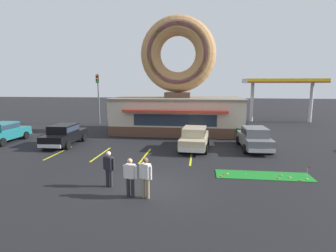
# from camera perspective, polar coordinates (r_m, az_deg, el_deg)

# --- Properties ---
(ground_plane) EXTENTS (160.00, 160.00, 0.00)m
(ground_plane) POSITION_cam_1_polar(r_m,az_deg,el_deg) (12.38, -3.97, -12.83)
(ground_plane) COLOR black
(donut_shop_building) EXTENTS (12.30, 6.75, 10.96)m
(donut_shop_building) POSITION_cam_1_polar(r_m,az_deg,el_deg) (25.32, 2.12, 7.06)
(donut_shop_building) COLOR brown
(donut_shop_building) RESTS_ON ground
(putting_mat) EXTENTS (4.74, 1.32, 0.03)m
(putting_mat) POSITION_cam_1_polar(r_m,az_deg,el_deg) (14.42, 19.99, -10.10)
(putting_mat) COLOR #197523
(putting_mat) RESTS_ON ground
(mini_donut_near_left) EXTENTS (0.13, 0.13, 0.04)m
(mini_donut_near_left) POSITION_cam_1_polar(r_m,az_deg,el_deg) (14.20, 22.98, -10.43)
(mini_donut_near_left) COLOR #D17F47
(mini_donut_near_left) RESTS_ON putting_mat
(mini_donut_near_right) EXTENTS (0.13, 0.13, 0.04)m
(mini_donut_near_right) POSITION_cam_1_polar(r_m,az_deg,el_deg) (14.56, 25.05, -10.09)
(mini_donut_near_right) COLOR #E5C666
(mini_donut_near_right) RESTS_ON putting_mat
(mini_donut_mid_left) EXTENTS (0.13, 0.13, 0.04)m
(mini_donut_mid_left) POSITION_cam_1_polar(r_m,az_deg,el_deg) (14.64, 23.39, -9.87)
(mini_donut_mid_left) COLOR #D8667F
(mini_donut_mid_left) RESTS_ON putting_mat
(mini_donut_mid_centre) EXTENTS (0.13, 0.13, 0.04)m
(mini_donut_mid_centre) POSITION_cam_1_polar(r_m,az_deg,el_deg) (14.67, 28.08, -10.16)
(mini_donut_mid_centre) COLOR #E5C666
(mini_donut_mid_centre) RESTS_ON putting_mat
(mini_donut_mid_right) EXTENTS (0.13, 0.13, 0.04)m
(mini_donut_mid_right) POSITION_cam_1_polar(r_m,az_deg,el_deg) (14.37, 26.88, -10.47)
(mini_donut_mid_right) COLOR #A5724C
(mini_donut_mid_right) RESTS_ON putting_mat
(mini_donut_far_left) EXTENTS (0.13, 0.13, 0.04)m
(mini_donut_far_left) POSITION_cam_1_polar(r_m,az_deg,el_deg) (14.08, 12.81, -10.08)
(mini_donut_far_left) COLOR #E5C666
(mini_donut_far_left) RESTS_ON putting_mat
(mini_donut_far_centre) EXTENTS (0.13, 0.13, 0.04)m
(mini_donut_far_centre) POSITION_cam_1_polar(r_m,az_deg,el_deg) (13.92, 12.10, -10.28)
(mini_donut_far_centre) COLOR brown
(mini_donut_far_centre) RESTS_ON putting_mat
(mini_donut_far_right) EXTENTS (0.13, 0.13, 0.04)m
(mini_donut_far_right) POSITION_cam_1_polar(r_m,az_deg,el_deg) (13.67, 11.61, -10.64)
(mini_donut_far_right) COLOR #D8667F
(mini_donut_far_right) RESTS_ON putting_mat
(golf_ball) EXTENTS (0.04, 0.04, 0.04)m
(golf_ball) POSITION_cam_1_polar(r_m,az_deg,el_deg) (14.25, 16.53, -9.99)
(golf_ball) COLOR white
(golf_ball) RESTS_ON putting_mat
(putting_flag_pin) EXTENTS (0.13, 0.01, 0.55)m
(putting_flag_pin) POSITION_cam_1_polar(r_m,az_deg,el_deg) (14.96, 28.20, -8.25)
(putting_flag_pin) COLOR silver
(putting_flag_pin) RESTS_ON putting_mat
(car_grey) EXTENTS (2.08, 4.61, 1.60)m
(car_grey) POSITION_cam_1_polar(r_m,az_deg,el_deg) (19.72, 18.29, -2.35)
(car_grey) COLOR slate
(car_grey) RESTS_ON ground
(car_champagne) EXTENTS (2.22, 4.67, 1.60)m
(car_champagne) POSITION_cam_1_polar(r_m,az_deg,el_deg) (18.88, 5.80, -2.42)
(car_champagne) COLOR #BCAD89
(car_champagne) RESTS_ON ground
(car_teal) EXTENTS (2.01, 4.57, 1.60)m
(car_teal) POSITION_cam_1_polar(r_m,az_deg,el_deg) (24.77, -32.17, -1.04)
(car_teal) COLOR #196066
(car_teal) RESTS_ON ground
(car_black) EXTENTS (2.04, 4.59, 1.60)m
(car_black) POSITION_cam_1_polar(r_m,az_deg,el_deg) (21.52, -21.61, -1.60)
(car_black) COLOR black
(car_black) RESTS_ON ground
(pedestrian_blue_sweater_man) EXTENTS (0.58, 0.33, 1.66)m
(pedestrian_blue_sweater_man) POSITION_cam_1_polar(r_m,az_deg,el_deg) (12.24, -12.75, -8.73)
(pedestrian_blue_sweater_man) COLOR #232328
(pedestrian_blue_sweater_man) RESTS_ON ground
(pedestrian_hooded_kid) EXTENTS (0.56, 0.36, 1.71)m
(pedestrian_hooded_kid) POSITION_cam_1_polar(r_m,az_deg,el_deg) (10.83, -4.90, -10.72)
(pedestrian_hooded_kid) COLOR #7F7056
(pedestrian_hooded_kid) RESTS_ON ground
(pedestrian_leather_jacket_man) EXTENTS (0.59, 0.29, 1.62)m
(pedestrian_leather_jacket_man) POSITION_cam_1_polar(r_m,az_deg,el_deg) (11.07, -8.24, -10.64)
(pedestrian_leather_jacket_man) COLOR #232328
(pedestrian_leather_jacket_man) RESTS_ON ground
(trash_bin) EXTENTS (0.57, 0.57, 0.97)m
(trash_bin) POSITION_cam_1_polar(r_m,az_deg,el_deg) (22.86, 15.33, -1.65)
(trash_bin) COLOR #1E662D
(trash_bin) RESTS_ON ground
(traffic_light_pole) EXTENTS (0.28, 0.47, 5.80)m
(traffic_light_pole) POSITION_cam_1_polar(r_m,az_deg,el_deg) (31.47, -14.96, 7.09)
(traffic_light_pole) COLOR #595B60
(traffic_light_pole) RESTS_ON ground
(gas_station_canopy) EXTENTS (9.00, 4.46, 5.30)m
(gas_station_canopy) POSITION_cam_1_polar(r_m,az_deg,el_deg) (35.27, 23.66, 8.70)
(gas_station_canopy) COLOR silver
(gas_station_canopy) RESTS_ON ground
(parking_stripe_far_left) EXTENTS (0.12, 3.60, 0.01)m
(parking_stripe_far_left) POSITION_cam_1_polar(r_m,az_deg,el_deg) (19.41, -22.68, -5.40)
(parking_stripe_far_left) COLOR yellow
(parking_stripe_far_left) RESTS_ON ground
(parking_stripe_left) EXTENTS (0.12, 3.60, 0.01)m
(parking_stripe_left) POSITION_cam_1_polar(r_m,az_deg,el_deg) (18.12, -14.37, -5.97)
(parking_stripe_left) COLOR yellow
(parking_stripe_left) RESTS_ON ground
(parking_stripe_mid_left) EXTENTS (0.12, 3.60, 0.01)m
(parking_stripe_mid_left) POSITION_cam_1_polar(r_m,az_deg,el_deg) (17.27, -5.00, -6.46)
(parking_stripe_mid_left) COLOR yellow
(parking_stripe_mid_left) RESTS_ON ground
(parking_stripe_centre) EXTENTS (0.12, 3.60, 0.01)m
(parking_stripe_centre) POSITION_cam_1_polar(r_m,az_deg,el_deg) (16.91, 5.06, -6.79)
(parking_stripe_centre) COLOR yellow
(parking_stripe_centre) RESTS_ON ground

